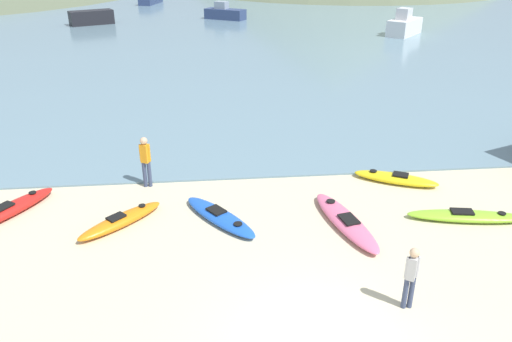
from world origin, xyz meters
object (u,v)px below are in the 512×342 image
(kayak_on_sand_0, at_px, (467,216))
(moored_boat_3, at_px, (225,13))
(moored_boat_1, at_px, (91,17))
(kayak_on_sand_5, at_px, (346,221))
(person_near_foreground, at_px, (411,274))
(kayak_on_sand_2, at_px, (220,217))
(person_near_waterline, at_px, (145,159))
(kayak_on_sand_4, at_px, (121,220))
(moored_boat_0, at_px, (404,25))
(kayak_on_sand_1, at_px, (9,210))
(kayak_on_sand_3, at_px, (396,178))

(kayak_on_sand_0, distance_m, moored_boat_3, 40.92)
(moored_boat_1, bearing_deg, kayak_on_sand_5, -69.24)
(person_near_foreground, bearing_deg, kayak_on_sand_2, 133.84)
(kayak_on_sand_5, bearing_deg, person_near_waterline, 152.18)
(kayak_on_sand_4, distance_m, moored_boat_0, 35.14)
(kayak_on_sand_0, distance_m, kayak_on_sand_2, 7.30)
(kayak_on_sand_4, relative_size, person_near_foreground, 1.55)
(kayak_on_sand_2, height_order, person_near_foreground, person_near_foreground)
(kayak_on_sand_2, xyz_separation_m, moored_boat_3, (1.86, 39.86, 0.52))
(kayak_on_sand_1, distance_m, moored_boat_3, 39.75)
(kayak_on_sand_0, height_order, kayak_on_sand_2, kayak_on_sand_0)
(kayak_on_sand_0, xyz_separation_m, kayak_on_sand_3, (-1.22, 2.64, 0.02))
(kayak_on_sand_3, bearing_deg, moored_boat_1, 115.39)
(kayak_on_sand_0, xyz_separation_m, moored_boat_1, (-18.19, 38.40, 0.57))
(person_near_foreground, bearing_deg, moored_boat_1, 109.66)
(kayak_on_sand_2, distance_m, moored_boat_3, 39.91)
(kayak_on_sand_0, bearing_deg, moored_boat_1, 115.34)
(kayak_on_sand_4, bearing_deg, kayak_on_sand_3, 12.15)
(kayak_on_sand_0, relative_size, person_near_foreground, 2.27)
(kayak_on_sand_0, distance_m, moored_boat_0, 31.40)
(kayak_on_sand_3, bearing_deg, kayak_on_sand_0, -65.29)
(moored_boat_0, distance_m, moored_boat_1, 28.81)
(kayak_on_sand_1, bearing_deg, kayak_on_sand_3, 4.55)
(kayak_on_sand_1, relative_size, moored_boat_0, 0.76)
(moored_boat_0, bearing_deg, kayak_on_sand_5, -113.53)
(kayak_on_sand_0, relative_size, moored_boat_3, 0.83)
(kayak_on_sand_3, relative_size, moored_boat_3, 0.66)
(kayak_on_sand_2, bearing_deg, person_near_waterline, 133.01)
(kayak_on_sand_0, distance_m, kayak_on_sand_3, 2.91)
(kayak_on_sand_5, distance_m, moored_boat_3, 40.55)
(person_near_waterline, bearing_deg, moored_boat_1, 103.73)
(kayak_on_sand_0, xyz_separation_m, moored_boat_3, (-5.41, 40.56, 0.52))
(kayak_on_sand_0, bearing_deg, kayak_on_sand_2, 174.48)
(kayak_on_sand_5, xyz_separation_m, person_near_waterline, (-5.93, 3.13, 0.86))
(moored_boat_1, bearing_deg, person_near_waterline, -76.27)
(moored_boat_3, bearing_deg, kayak_on_sand_5, -87.52)
(kayak_on_sand_4, bearing_deg, person_near_waterline, 77.73)
(kayak_on_sand_2, xyz_separation_m, moored_boat_1, (-10.92, 37.70, 0.57))
(kayak_on_sand_3, relative_size, kayak_on_sand_5, 0.78)
(moored_boat_0, bearing_deg, moored_boat_3, 144.33)
(kayak_on_sand_0, relative_size, kayak_on_sand_3, 1.26)
(kayak_on_sand_0, relative_size, person_near_waterline, 2.03)
(person_near_waterline, height_order, moored_boat_0, moored_boat_0)
(kayak_on_sand_2, relative_size, moored_boat_1, 0.69)
(kayak_on_sand_0, bearing_deg, kayak_on_sand_5, 179.11)
(person_near_foreground, bearing_deg, moored_boat_3, 92.86)
(kayak_on_sand_2, bearing_deg, moored_boat_0, 60.38)
(kayak_on_sand_0, distance_m, kayak_on_sand_5, 3.65)
(kayak_on_sand_5, height_order, person_near_waterline, person_near_waterline)
(kayak_on_sand_2, distance_m, kayak_on_sand_3, 6.36)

